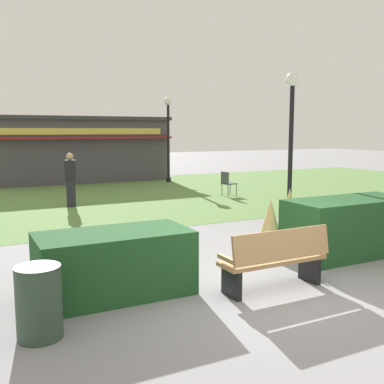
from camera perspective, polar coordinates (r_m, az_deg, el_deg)
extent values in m
plane|color=gray|center=(6.90, 10.36, -12.60)|extent=(80.00, 80.00, 0.00)
cube|color=#5B8442|center=(16.61, -12.89, -0.68)|extent=(36.00, 12.00, 0.01)
cube|color=tan|center=(7.01, 10.11, -8.39)|extent=(1.70, 0.49, 0.06)
cube|color=tan|center=(6.77, 11.30, -6.55)|extent=(1.70, 0.14, 0.44)
cube|color=black|center=(6.68, 4.98, -11.16)|extent=(0.08, 0.44, 0.45)
cube|color=black|center=(7.52, 14.55, -9.18)|extent=(0.08, 0.44, 0.45)
cube|color=tan|center=(6.53, 4.42, -8.41)|extent=(0.06, 0.44, 0.06)
cube|color=tan|center=(7.48, 15.10, -6.55)|extent=(0.06, 0.44, 0.06)
cube|color=#1E4C23|center=(6.75, -9.71, -8.85)|extent=(2.19, 1.10, 0.94)
cube|color=#1E4C23|center=(9.25, 19.19, -4.16)|extent=(2.56, 1.10, 1.09)
cone|color=tan|center=(9.00, 9.79, -4.23)|extent=(0.63, 0.63, 1.07)
cone|color=tan|center=(9.38, 12.11, -3.25)|extent=(0.60, 0.60, 1.24)
cylinder|color=black|center=(12.49, 12.06, -2.96)|extent=(0.22, 0.22, 0.20)
cylinder|color=black|center=(12.29, 12.28, 4.70)|extent=(0.12, 0.12, 3.53)
sphere|color=white|center=(12.35, 12.54, 13.67)|extent=(0.36, 0.36, 0.36)
cylinder|color=black|center=(21.09, -2.96, 1.53)|extent=(0.22, 0.22, 0.20)
cylinder|color=black|center=(20.97, -2.99, 6.06)|extent=(0.12, 0.12, 3.53)
sphere|color=white|center=(21.00, -3.03, 11.32)|extent=(0.36, 0.36, 0.36)
cylinder|color=#2D4233|center=(5.63, -18.68, -13.01)|extent=(0.52, 0.52, 0.86)
cube|color=#47424C|center=(22.61, -14.44, 5.09)|extent=(8.06, 3.78, 2.85)
cube|color=#333338|center=(22.60, -14.57, 8.90)|extent=(8.36, 4.08, 0.16)
cube|color=maroon|center=(20.58, -13.23, 6.64)|extent=(8.16, 0.36, 0.08)
cube|color=#D8CC4C|center=(20.73, -13.36, 7.43)|extent=(7.25, 0.04, 0.28)
cube|color=#4C5156|center=(16.67, 4.70, 1.07)|extent=(0.48, 0.48, 0.04)
cube|color=#4C5156|center=(16.53, 4.15, 1.78)|extent=(0.08, 0.44, 0.44)
cylinder|color=#4C5156|center=(16.66, 5.60, 0.27)|extent=(0.03, 0.03, 0.45)
cylinder|color=#4C5156|center=(16.96, 4.82, 0.42)|extent=(0.03, 0.03, 0.45)
cylinder|color=#4C5156|center=(16.43, 4.56, 0.18)|extent=(0.03, 0.03, 0.45)
cylinder|color=#4C5156|center=(16.74, 3.78, 0.33)|extent=(0.03, 0.03, 0.45)
cylinder|color=#23232D|center=(14.71, -14.96, -0.16)|extent=(0.28, 0.28, 0.85)
cylinder|color=black|center=(14.63, -15.06, 2.69)|extent=(0.34, 0.34, 0.62)
sphere|color=tan|center=(14.60, -15.12, 4.33)|extent=(0.22, 0.22, 0.22)
cube|color=navy|center=(28.68, -18.20, 3.71)|extent=(4.31, 2.09, 0.60)
cube|color=black|center=(28.64, -18.53, 4.55)|extent=(2.41, 1.74, 0.44)
cylinder|color=black|center=(29.74, -15.83, 3.49)|extent=(0.65, 0.26, 0.64)
cylinder|color=black|center=(27.92, -15.35, 3.24)|extent=(0.65, 0.26, 0.64)
cylinder|color=black|center=(29.53, -20.85, 3.25)|extent=(0.65, 0.26, 0.64)
cylinder|color=black|center=(27.70, -20.70, 2.99)|extent=(0.65, 0.26, 0.64)
cube|color=silver|center=(29.92, -8.29, 4.17)|extent=(4.29, 2.02, 0.60)
cube|color=black|center=(29.85, -8.58, 4.98)|extent=(2.39, 1.70, 0.44)
cylinder|color=black|center=(31.18, -6.43, 3.92)|extent=(0.65, 0.25, 0.64)
cylinder|color=black|center=(29.44, -5.35, 3.71)|extent=(0.65, 0.25, 0.64)
cylinder|color=black|center=(30.50, -11.11, 3.74)|extent=(0.65, 0.25, 0.64)
cylinder|color=black|center=(28.71, -10.29, 3.51)|extent=(0.65, 0.25, 0.64)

